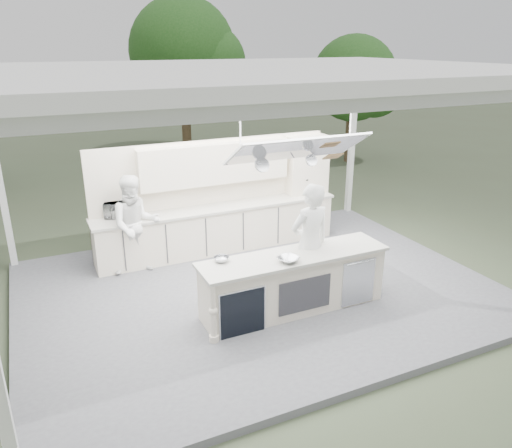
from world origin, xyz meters
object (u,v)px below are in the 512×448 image
back_counter (219,228)px  head_chef (310,243)px  sous_chef (136,225)px  demo_island (293,283)px

back_counter → head_chef: (0.59, -2.60, 0.53)m
back_counter → sous_chef: size_ratio=2.72×
head_chef → sous_chef: head_chef is taller
back_counter → sous_chef: bearing=-168.7°
demo_island → sous_chef: size_ratio=1.66×
back_counter → head_chef: bearing=-77.2°
demo_island → head_chef: size_ratio=1.54×
back_counter → sous_chef: 1.85m
head_chef → sous_chef: bearing=-49.6°
back_counter → head_chef: head_chef is taller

